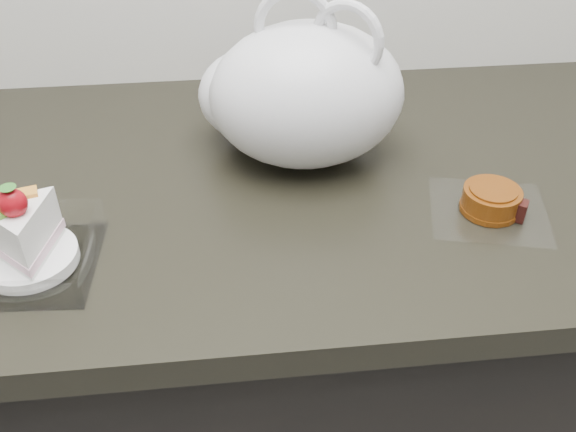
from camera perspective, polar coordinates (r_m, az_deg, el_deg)
The scene contains 4 objects.
counter at distance 1.20m, azimuth -2.96°, elevation -14.36°, with size 2.04×0.64×0.90m.
cake_tray at distance 0.78m, azimuth -22.29°, elevation -2.38°, with size 0.16×0.16×0.12m.
mooncake_wrap at distance 0.86m, azimuth 17.65°, elevation 1.18°, with size 0.17×0.17×0.03m.
plastic_bag at distance 0.89m, azimuth 0.70°, elevation 10.79°, with size 0.33×0.30×0.24m.
Camera 1 is at (-0.02, 0.95, 1.40)m, focal length 40.00 mm.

